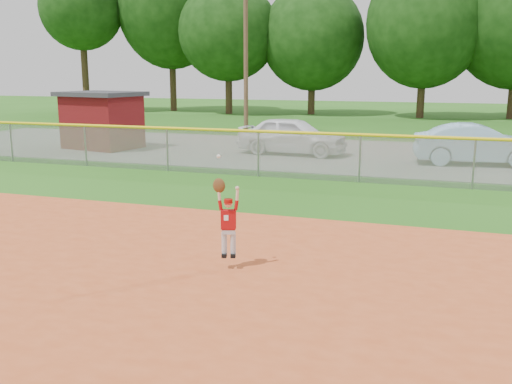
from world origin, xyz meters
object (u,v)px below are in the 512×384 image
car_white_a (293,136)px  utility_shed (102,120)px  car_blue (477,144)px  ballplayer (227,218)px

car_white_a → utility_shed: 8.65m
car_blue → car_white_a: bearing=78.9°
car_blue → utility_shed: bearing=83.9°
car_white_a → utility_shed: utility_shed is taller
car_white_a → utility_shed: bearing=99.1°
utility_shed → ballplayer: bearing=-49.9°
car_blue → ballplayer: bearing=154.0°
utility_shed → ballplayer: size_ratio=2.13×
car_white_a → ballplayer: 14.31m
utility_shed → car_white_a: bearing=5.4°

